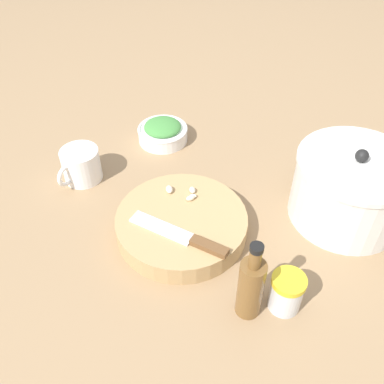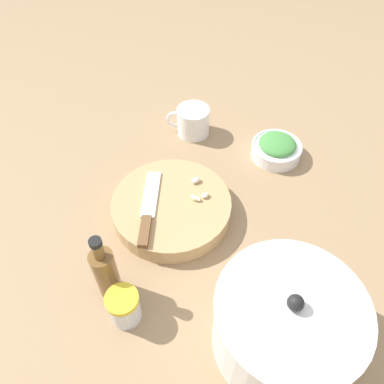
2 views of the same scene
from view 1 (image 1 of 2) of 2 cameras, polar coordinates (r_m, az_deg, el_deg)
The scene contains 9 objects.
ground_plane at distance 1.03m, azimuth 0.82°, elevation -1.00°, with size 5.00×5.00×0.00m, color #997A56.
cutting_board at distance 0.94m, azimuth -1.40°, elevation -4.30°, with size 0.29×0.29×0.05m.
chef_knife at distance 0.88m, azimuth -1.05°, elevation -5.98°, with size 0.21×0.12×0.01m.
garlic_cloves at distance 0.97m, azimuth -1.20°, elevation -0.06°, with size 0.07×0.06×0.01m.
herb_bowl at distance 1.21m, azimuth -3.92°, elevation 8.02°, with size 0.14×0.14×0.06m.
spice_jar at distance 0.83m, azimuth 12.46°, elevation -12.93°, with size 0.06×0.06×0.08m.
coffee_mug at distance 1.10m, azimuth -14.61°, elevation 3.48°, with size 0.09×0.12×0.08m.
oil_bottle at distance 0.79m, azimuth 7.84°, elevation -12.37°, with size 0.05×0.05×0.18m.
stock_pot at distance 1.01m, azimuth 20.41°, elevation 0.40°, with size 0.26×0.26×0.19m.
Camera 1 is at (0.60, -0.44, 0.71)m, focal length 40.00 mm.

